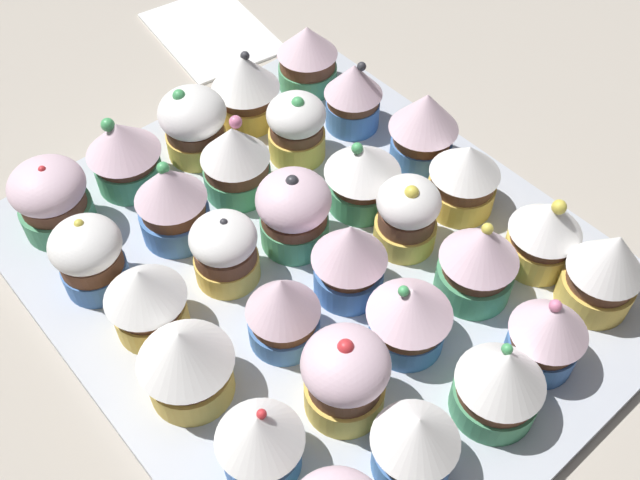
% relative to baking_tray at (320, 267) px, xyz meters
% --- Properties ---
extents(ground_plane, '(1.80, 1.80, 0.03)m').
position_rel_baking_tray_xyz_m(ground_plane, '(0.00, 0.00, -0.02)').
color(ground_plane, '#B2A899').
extents(baking_tray, '(0.48, 0.41, 0.01)m').
position_rel_baking_tray_xyz_m(baking_tray, '(0.00, 0.00, 0.00)').
color(baking_tray, silver).
rests_on(baking_tray, ground_plane).
extents(cupcake_0, '(0.06, 0.06, 0.08)m').
position_rel_baking_tray_xyz_m(cupcake_0, '(-0.17, -0.14, 0.05)').
color(cupcake_0, '#EFC651').
rests_on(cupcake_0, baking_tray).
extents(cupcake_1, '(0.06, 0.06, 0.07)m').
position_rel_baking_tray_xyz_m(cupcake_1, '(-0.12, -0.14, 0.04)').
color(cupcake_1, '#EFC651').
rests_on(cupcake_1, baking_tray).
extents(cupcake_2, '(0.06, 0.06, 0.07)m').
position_rel_baking_tray_xyz_m(cupcake_2, '(-0.03, -0.14, 0.04)').
color(cupcake_2, '#EFC651').
rests_on(cupcake_2, baking_tray).
extents(cupcake_3, '(0.06, 0.06, 0.08)m').
position_rel_baking_tray_xyz_m(cupcake_3, '(0.03, -0.15, 0.05)').
color(cupcake_3, '#477AC6').
rests_on(cupcake_3, baking_tray).
extents(cupcake_4, '(0.06, 0.06, 0.07)m').
position_rel_baking_tray_xyz_m(cupcake_4, '(0.11, -0.14, 0.04)').
color(cupcake_4, '#477AC6').
rests_on(cupcake_4, baking_tray).
extents(cupcake_5, '(0.06, 0.06, 0.07)m').
position_rel_baking_tray_xyz_m(cupcake_5, '(0.19, -0.14, 0.04)').
color(cupcake_5, '#4C9E6B').
rests_on(cupcake_5, baking_tray).
extents(cupcake_6, '(0.06, 0.06, 0.07)m').
position_rel_baking_tray_xyz_m(cupcake_6, '(-0.18, -0.06, 0.04)').
color(cupcake_6, '#477AC6').
rests_on(cupcake_6, baking_tray).
extents(cupcake_7, '(0.06, 0.06, 0.08)m').
position_rel_baking_tray_xyz_m(cupcake_7, '(-0.10, -0.07, 0.04)').
color(cupcake_7, '#4C9E6B').
rests_on(cupcake_7, baking_tray).
extents(cupcake_8, '(0.05, 0.05, 0.07)m').
position_rel_baking_tray_xyz_m(cupcake_8, '(-0.03, -0.07, 0.04)').
color(cupcake_8, '#EFC651').
rests_on(cupcake_8, baking_tray).
extents(cupcake_9, '(0.07, 0.07, 0.07)m').
position_rel_baking_tray_xyz_m(cupcake_9, '(0.03, -0.07, 0.04)').
color(cupcake_9, '#4C9E6B').
rests_on(cupcake_9, baking_tray).
extents(cupcake_10, '(0.05, 0.05, 0.07)m').
position_rel_baking_tray_xyz_m(cupcake_10, '(0.11, -0.07, 0.04)').
color(cupcake_10, '#EFC651').
rests_on(cupcake_10, baking_tray).
extents(cupcake_11, '(0.07, 0.07, 0.08)m').
position_rel_baking_tray_xyz_m(cupcake_11, '(0.18, -0.07, 0.05)').
color(cupcake_11, '#EFC651').
rests_on(cupcake_11, baking_tray).
extents(cupcake_12, '(0.06, 0.06, 0.07)m').
position_rel_baking_tray_xyz_m(cupcake_12, '(-0.18, -0.01, 0.04)').
color(cupcake_12, '#4C9E6B').
rests_on(cupcake_12, baking_tray).
extents(cupcake_13, '(0.06, 0.06, 0.07)m').
position_rel_baking_tray_xyz_m(cupcake_13, '(-0.10, 0.00, 0.04)').
color(cupcake_13, '#477AC6').
rests_on(cupcake_13, baking_tray).
extents(cupcake_14, '(0.06, 0.06, 0.08)m').
position_rel_baking_tray_xyz_m(cupcake_14, '(-0.03, 0.00, 0.05)').
color(cupcake_14, '#477AC6').
rests_on(cupcake_14, baking_tray).
extents(cupcake_15, '(0.06, 0.06, 0.08)m').
position_rel_baking_tray_xyz_m(cupcake_15, '(0.03, 0.00, 0.04)').
color(cupcake_15, '#4C9E6B').
rests_on(cupcake_15, baking_tray).
extents(cupcake_16, '(0.06, 0.06, 0.08)m').
position_rel_baking_tray_xyz_m(cupcake_16, '(0.11, -0.00, 0.04)').
color(cupcake_16, '#4C9E6B').
rests_on(cupcake_16, baking_tray).
extents(cupcake_17, '(0.06, 0.06, 0.07)m').
position_rel_baking_tray_xyz_m(cupcake_17, '(0.18, 0.00, 0.04)').
color(cupcake_17, '#EFC651').
rests_on(cupcake_17, baking_tray).
extents(cupcake_18, '(0.06, 0.06, 0.07)m').
position_rel_baking_tray_xyz_m(cupcake_18, '(-0.17, 0.07, 0.04)').
color(cupcake_18, '#477AC6').
rests_on(cupcake_18, baking_tray).
extents(cupcake_19, '(0.06, 0.06, 0.08)m').
position_rel_baking_tray_xyz_m(cupcake_19, '(-0.11, 0.07, 0.04)').
color(cupcake_19, '#EFC651').
rests_on(cupcake_19, baking_tray).
extents(cupcake_20, '(0.06, 0.06, 0.07)m').
position_rel_baking_tray_xyz_m(cupcake_20, '(-0.04, 0.07, 0.04)').
color(cupcake_20, '#477AC6').
rests_on(cupcake_20, baking_tray).
extents(cupcake_21, '(0.05, 0.05, 0.07)m').
position_rel_baking_tray_xyz_m(cupcake_21, '(0.04, 0.06, 0.04)').
color(cupcake_21, '#EFC651').
rests_on(cupcake_21, baking_tray).
extents(cupcake_22, '(0.06, 0.06, 0.08)m').
position_rel_baking_tray_xyz_m(cupcake_22, '(0.11, 0.07, 0.04)').
color(cupcake_22, '#477AC6').
rests_on(cupcake_22, baking_tray).
extents(cupcake_23, '(0.07, 0.07, 0.07)m').
position_rel_baking_tray_xyz_m(cupcake_23, '(0.18, 0.07, 0.04)').
color(cupcake_23, '#4C9E6B').
rests_on(cupcake_23, baking_tray).
extents(cupcake_25, '(0.06, 0.06, 0.07)m').
position_rel_baking_tray_xyz_m(cupcake_25, '(-0.11, 0.14, 0.04)').
color(cupcake_25, '#477AC6').
rests_on(cupcake_25, baking_tray).
extents(cupcake_26, '(0.07, 0.07, 0.07)m').
position_rel_baking_tray_xyz_m(cupcake_26, '(-0.03, 0.15, 0.05)').
color(cupcake_26, '#EFC651').
rests_on(cupcake_26, baking_tray).
extents(cupcake_27, '(0.06, 0.06, 0.07)m').
position_rel_baking_tray_xyz_m(cupcake_27, '(0.04, 0.14, 0.04)').
color(cupcake_27, '#EFC651').
rests_on(cupcake_27, baking_tray).
extents(cupcake_28, '(0.06, 0.06, 0.07)m').
position_rel_baking_tray_xyz_m(cupcake_28, '(0.10, 0.15, 0.04)').
color(cupcake_28, '#477AC6').
rests_on(cupcake_28, baking_tray).
extents(cupcake_29, '(0.06, 0.06, 0.07)m').
position_rel_baking_tray_xyz_m(cupcake_29, '(0.18, 0.14, 0.04)').
color(cupcake_29, '#4C9E6B').
rests_on(cupcake_29, baking_tray).
extents(napkin, '(0.17, 0.13, 0.01)m').
position_rel_baking_tray_xyz_m(napkin, '(0.34, -0.13, -0.00)').
color(napkin, white).
rests_on(napkin, ground_plane).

